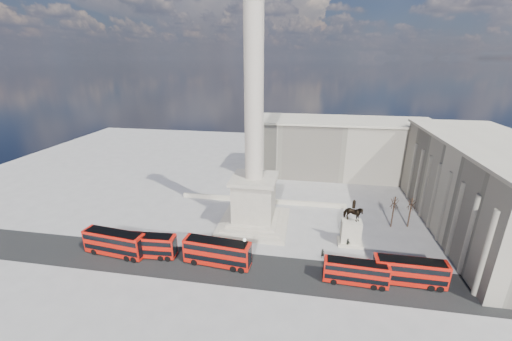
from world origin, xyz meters
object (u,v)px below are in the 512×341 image
at_px(red_bus_d, 410,272).
at_px(victorian_lamp, 245,252).
at_px(nelsons_column, 254,167).
at_px(pedestrian_crossing, 348,243).
at_px(red_bus_a, 115,243).
at_px(red_bus_e, 146,245).
at_px(red_bus_c, 356,272).
at_px(pedestrian_standing, 410,264).
at_px(red_bus_b, 218,252).
at_px(pedestrian_walking, 323,254).
at_px(equestrian_statue, 351,229).

height_order(red_bus_d, victorian_lamp, victorian_lamp).
bearing_deg(nelsons_column, pedestrian_crossing, -16.30).
height_order(nelsons_column, red_bus_d, nelsons_column).
bearing_deg(red_bus_a, red_bus_e, 11.46).
xyz_separation_m(red_bus_d, pedestrian_crossing, (-8.28, 8.77, -1.36)).
xyz_separation_m(red_bus_c, pedestrian_standing, (9.53, 5.53, -1.30)).
bearing_deg(red_bus_c, pedestrian_crossing, 93.15).
height_order(red_bus_b, pedestrian_standing, red_bus_b).
distance_m(red_bus_d, victorian_lamp, 25.84).
xyz_separation_m(red_bus_c, pedestrian_walking, (-4.81, 5.86, -1.19)).
height_order(red_bus_c, red_bus_e, red_bus_e).
relative_size(red_bus_d, pedestrian_walking, 6.08).
distance_m(pedestrian_walking, pedestrian_standing, 14.34).
height_order(red_bus_e, equestrian_statue, equestrian_statue).
xyz_separation_m(red_bus_a, pedestrian_standing, (50.72, 4.73, -1.64)).
xyz_separation_m(red_bus_e, pedestrian_walking, (30.67, 4.58, -1.36)).
bearing_deg(red_bus_a, pedestrian_crossing, 19.39).
bearing_deg(nelsons_column, red_bus_d, -27.87).
distance_m(equestrian_statue, pedestrian_crossing, 2.70).
bearing_deg(pedestrian_crossing, red_bus_a, 58.78).
relative_size(pedestrian_walking, pedestrian_crossing, 0.96).
distance_m(red_bus_e, pedestrian_walking, 31.04).
height_order(nelsons_column, victorian_lamp, nelsons_column).
bearing_deg(equestrian_statue, pedestrian_crossing, -112.32).
height_order(red_bus_c, pedestrian_standing, red_bus_c).
bearing_deg(red_bus_c, red_bus_e, -179.49).
xyz_separation_m(red_bus_d, pedestrian_walking, (-12.99, 4.62, -1.39)).
bearing_deg(pedestrian_standing, red_bus_b, 7.19).
height_order(red_bus_c, pedestrian_walking, red_bus_c).
distance_m(pedestrian_walking, pedestrian_crossing, 6.28).
xyz_separation_m(victorian_lamp, equestrian_statue, (18.02, 11.08, -0.35)).
relative_size(nelsons_column, equestrian_statue, 5.43).
bearing_deg(victorian_lamp, nelsons_column, 94.15).
height_order(red_bus_a, red_bus_d, red_bus_a).
xyz_separation_m(nelsons_column, pedestrian_crossing, (18.60, -5.44, -12.00)).
bearing_deg(victorian_lamp, red_bus_c, -0.68).
xyz_separation_m(victorian_lamp, pedestrian_standing, (27.13, 5.32, -2.82)).
bearing_deg(pedestrian_crossing, nelsons_column, 29.83).
distance_m(red_bus_a, red_bus_d, 49.38).
distance_m(red_bus_d, red_bus_e, 43.66).
relative_size(nelsons_column, red_bus_c, 5.07).
xyz_separation_m(red_bus_c, equestrian_statue, (0.42, 11.29, 1.16)).
xyz_separation_m(red_bus_b, red_bus_d, (30.61, 0.24, -0.16)).
distance_m(red_bus_d, pedestrian_walking, 13.86).
bearing_deg(red_bus_c, pedestrian_standing, 32.70).
bearing_deg(red_bus_d, red_bus_b, -178.58).
bearing_deg(red_bus_e, victorian_lamp, -6.56).
xyz_separation_m(red_bus_b, pedestrian_standing, (31.96, 4.53, -1.66)).
bearing_deg(pedestrian_standing, red_bus_e, 4.53).
bearing_deg(pedestrian_crossing, equestrian_statue, -66.19).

